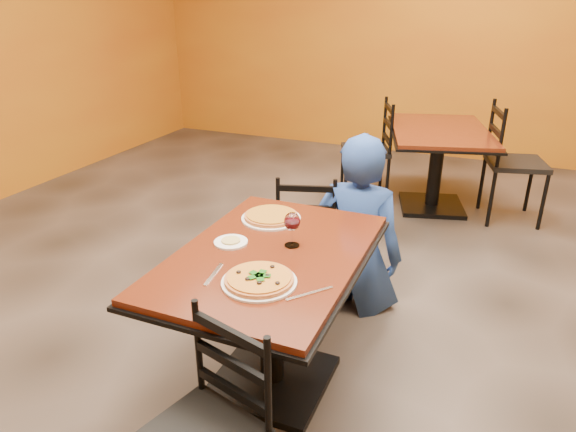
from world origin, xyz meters
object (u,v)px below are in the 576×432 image
at_px(table_second, 438,150).
at_px(side_plate, 231,242).
at_px(chair_second_right, 516,164).
at_px(plate_main, 259,282).
at_px(chair_main_far, 307,231).
at_px(plate_far, 271,218).
at_px(wine_glass, 292,228).
at_px(table_main, 271,288).
at_px(pizza_main, 259,279).
at_px(pizza_far, 271,216).
at_px(chair_second_left, 366,151).
at_px(diner, 359,222).

bearing_deg(table_second, side_plate, -102.68).
distance_m(chair_second_right, plate_main, 3.16).
xyz_separation_m(chair_main_far, plate_far, (0.03, -0.61, 0.34)).
bearing_deg(wine_glass, side_plate, -162.52).
bearing_deg(chair_main_far, table_main, 82.95).
xyz_separation_m(chair_main_far, pizza_main, (0.25, -1.22, 0.35)).
bearing_deg(chair_second_right, pizza_far, 139.03).
height_order(chair_second_right, plate_far, chair_second_right).
xyz_separation_m(table_second, plate_far, (-0.55, -2.39, 0.20)).
xyz_separation_m(table_second, chair_second_right, (0.66, 0.00, -0.05)).
distance_m(chair_second_right, plate_far, 2.69).
height_order(chair_second_left, plate_far, chair_second_left).
height_order(table_main, chair_second_right, chair_second_right).
relative_size(chair_main_far, pizza_far, 2.98).
bearing_deg(plate_main, chair_second_right, 71.76).
relative_size(chair_main_far, plate_main, 2.69).
relative_size(pizza_far, side_plate, 1.75).
distance_m(chair_main_far, pizza_main, 1.29).
relative_size(chair_main_far, pizza_main, 2.94).
height_order(table_main, plate_far, plate_far).
bearing_deg(table_main, wine_glass, 55.92).
relative_size(plate_main, pizza_far, 1.11).
bearing_deg(chair_second_right, table_main, 144.70).
bearing_deg(table_main, diner, 79.01).
height_order(table_second, plate_far, plate_far).
height_order(chair_second_left, diner, diner).
bearing_deg(table_second, plate_main, -96.26).
bearing_deg(plate_main, table_main, 105.12).
bearing_deg(diner, table_second, -97.56).
xyz_separation_m(table_second, pizza_main, (-0.33, -2.99, 0.21)).
height_order(chair_second_right, diner, diner).
height_order(side_plate, wine_glass, wine_glass).
height_order(chair_second_left, pizza_main, chair_second_left).
bearing_deg(table_main, pizza_main, -74.88).
height_order(chair_main_far, chair_second_right, chair_second_right).
relative_size(chair_main_far, chair_second_right, 0.82).
bearing_deg(table_main, chair_second_right, 68.78).
xyz_separation_m(pizza_far, wine_glass, (0.22, -0.24, 0.07)).
height_order(chair_second_left, wine_glass, chair_second_left).
bearing_deg(table_second, chair_main_far, -108.03).
bearing_deg(table_second, plate_far, -103.02).
distance_m(table_second, chair_second_right, 0.66).
height_order(plate_main, wine_glass, wine_glass).
bearing_deg(chair_second_right, side_plate, 140.87).
distance_m(chair_second_left, pizza_main, 3.03).
xyz_separation_m(chair_second_right, side_plate, (-1.27, -2.71, 0.25)).
bearing_deg(diner, pizza_far, 59.34).
xyz_separation_m(plate_main, pizza_far, (-0.22, 0.61, 0.02)).
bearing_deg(plate_far, side_plate, -100.12).
xyz_separation_m(chair_second_right, plate_far, (-1.21, -2.39, 0.25)).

